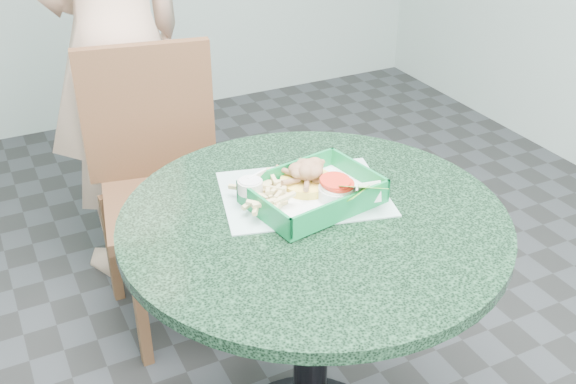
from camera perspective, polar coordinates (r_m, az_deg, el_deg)
name	(u,v)px	position (r m, az deg, el deg)	size (l,w,h in m)	color
cafe_table	(312,281)	(1.65, 2.07, -7.52)	(0.89, 0.89, 0.75)	black
dining_chair	(162,171)	(2.25, -10.59, 1.79)	(0.43, 0.43, 0.93)	#3D271C
diner_person	(110,1)	(2.38, -14.85, 15.34)	(0.74, 0.48, 2.02)	beige
placemat	(304,201)	(1.62, 1.33, -0.73)	(0.39, 0.29, 0.00)	#9BBEBA
food_basket	(313,204)	(1.58, 2.12, -0.99)	(0.29, 0.21, 0.06)	#0C793A
crab_sandwich	(311,181)	(1.61, 1.94, 0.95)	(0.13, 0.13, 0.08)	#E5C047
fries_pile	(266,196)	(1.57, -1.91, -0.32)	(0.12, 0.13, 0.05)	#D6BD7D
sauce_ramekin	(251,188)	(1.58, -3.13, 0.33)	(0.06, 0.06, 0.03)	silver
garnish_cup	(341,199)	(1.56, 4.52, -0.57)	(0.13, 0.13, 0.05)	white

